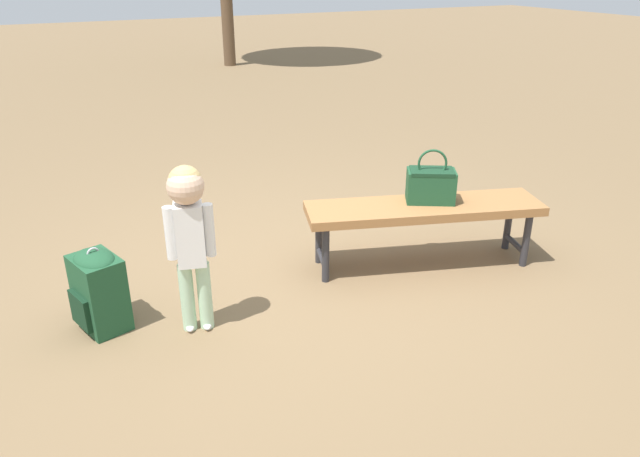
% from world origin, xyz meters
% --- Properties ---
extents(ground_plane, '(40.00, 40.00, 0.00)m').
position_xyz_m(ground_plane, '(0.00, 0.00, 0.00)').
color(ground_plane, brown).
rests_on(ground_plane, ground).
extents(park_bench, '(1.65, 0.85, 0.45)m').
position_xyz_m(park_bench, '(-0.86, 0.14, 0.39)').
color(park_bench, '#9E6B3D').
rests_on(park_bench, ground).
extents(handbag, '(0.37, 0.31, 0.37)m').
position_xyz_m(handbag, '(-0.92, 0.11, 0.58)').
color(handbag, '#1E4C2D').
rests_on(handbag, park_bench).
extents(child_standing, '(0.26, 0.20, 0.98)m').
position_xyz_m(child_standing, '(0.76, 0.24, 0.66)').
color(child_standing, '#B2D8B2').
rests_on(child_standing, ground).
extents(backpack_large, '(0.32, 0.35, 0.51)m').
position_xyz_m(backpack_large, '(1.25, -0.01, 0.25)').
color(backpack_large, '#1E4C2D').
rests_on(backpack_large, ground).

